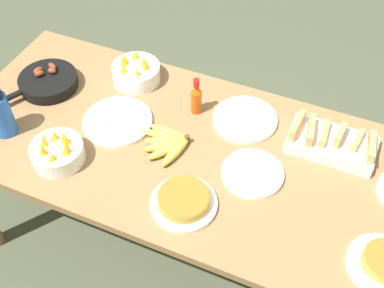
% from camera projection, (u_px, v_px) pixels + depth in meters
% --- Properties ---
extents(ground_plane, '(14.00, 14.00, 0.00)m').
position_uv_depth(ground_plane, '(192.00, 245.00, 2.31)').
color(ground_plane, '#474C38').
extents(dining_table, '(1.87, 0.82, 0.70)m').
position_uv_depth(dining_table, '(192.00, 164.00, 1.84)').
color(dining_table, olive).
rests_on(dining_table, ground_plane).
extents(banana_bunch, '(0.20, 0.18, 0.04)m').
position_uv_depth(banana_bunch, '(169.00, 142.00, 1.78)').
color(banana_bunch, gold).
rests_on(banana_bunch, dining_table).
extents(melon_tray, '(0.32, 0.17, 0.10)m').
position_uv_depth(melon_tray, '(331.00, 142.00, 1.76)').
color(melon_tray, silver).
rests_on(melon_tray, dining_table).
extents(skillet, '(0.25, 0.34, 0.08)m').
position_uv_depth(skillet, '(48.00, 82.00, 1.99)').
color(skillet, black).
rests_on(skillet, dining_table).
extents(frittata_plate_center, '(0.23, 0.23, 0.05)m').
position_uv_depth(frittata_plate_center, '(184.00, 201.00, 1.60)').
color(frittata_plate_center, white).
rests_on(frittata_plate_center, dining_table).
extents(frittata_plate_side, '(0.22, 0.22, 0.06)m').
position_uv_depth(frittata_plate_side, '(384.00, 263.00, 1.45)').
color(frittata_plate_side, white).
rests_on(frittata_plate_side, dining_table).
extents(empty_plate_far_left, '(0.27, 0.27, 0.02)m').
position_uv_depth(empty_plate_far_left, '(118.00, 121.00, 1.86)').
color(empty_plate_far_left, white).
rests_on(empty_plate_far_left, dining_table).
extents(empty_plate_far_right, '(0.25, 0.25, 0.02)m').
position_uv_depth(empty_plate_far_right, '(245.00, 119.00, 1.87)').
color(empty_plate_far_right, white).
rests_on(empty_plate_far_right, dining_table).
extents(empty_plate_mid_edge, '(0.22, 0.22, 0.02)m').
position_uv_depth(empty_plate_mid_edge, '(253.00, 173.00, 1.70)').
color(empty_plate_mid_edge, white).
rests_on(empty_plate_mid_edge, dining_table).
extents(fruit_bowl_mango, '(0.19, 0.19, 0.12)m').
position_uv_depth(fruit_bowl_mango, '(58.00, 152.00, 1.72)').
color(fruit_bowl_mango, white).
rests_on(fruit_bowl_mango, dining_table).
extents(fruit_bowl_citrus, '(0.20, 0.20, 0.13)m').
position_uv_depth(fruit_bowl_citrus, '(136.00, 72.00, 2.01)').
color(fruit_bowl_citrus, white).
rests_on(fruit_bowl_citrus, dining_table).
extents(water_bottle, '(0.09, 0.09, 0.20)m').
position_uv_depth(water_bottle, '(0.00, 113.00, 1.77)').
color(water_bottle, blue).
rests_on(water_bottle, dining_table).
extents(hot_sauce_bottle, '(0.04, 0.04, 0.16)m').
position_uv_depth(hot_sauce_bottle, '(196.00, 98.00, 1.86)').
color(hot_sauce_bottle, '#C64C0F').
rests_on(hot_sauce_bottle, dining_table).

